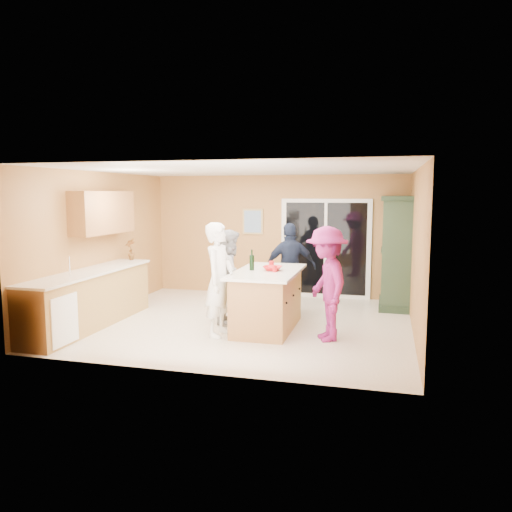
% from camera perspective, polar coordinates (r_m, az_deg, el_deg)
% --- Properties ---
extents(floor, '(5.50, 5.50, 0.00)m').
position_cam_1_polar(floor, '(8.67, -1.14, -7.61)').
color(floor, white).
rests_on(floor, ground).
extents(ceiling, '(5.50, 5.00, 0.10)m').
position_cam_1_polar(ceiling, '(8.39, -1.18, 9.82)').
color(ceiling, silver).
rests_on(ceiling, wall_back).
extents(wall_back, '(5.50, 0.10, 2.60)m').
position_cam_1_polar(wall_back, '(10.85, 2.47, 2.34)').
color(wall_back, tan).
rests_on(wall_back, ground).
extents(wall_front, '(5.50, 0.10, 2.60)m').
position_cam_1_polar(wall_front, '(6.09, -7.64, -1.50)').
color(wall_front, tan).
rests_on(wall_front, ground).
extents(wall_left, '(0.10, 5.00, 2.60)m').
position_cam_1_polar(wall_left, '(9.56, -17.23, 1.37)').
color(wall_left, tan).
rests_on(wall_left, ground).
extents(wall_right, '(0.10, 5.00, 2.60)m').
position_cam_1_polar(wall_right, '(8.12, 17.84, 0.38)').
color(wall_right, tan).
rests_on(wall_right, ground).
extents(left_cabinet_run, '(0.65, 3.05, 1.24)m').
position_cam_1_polar(left_cabinet_run, '(8.65, -19.01, -4.90)').
color(left_cabinet_run, '#A57E40').
rests_on(left_cabinet_run, floor).
extents(upper_cabinets, '(0.35, 1.60, 0.75)m').
position_cam_1_polar(upper_cabinets, '(9.26, -17.10, 4.77)').
color(upper_cabinets, '#A57E40').
rests_on(upper_cabinets, wall_left).
extents(sliding_door, '(1.90, 0.07, 2.10)m').
position_cam_1_polar(sliding_door, '(10.66, 7.95, 0.84)').
color(sliding_door, white).
rests_on(sliding_door, floor).
extents(framed_picture, '(0.46, 0.04, 0.56)m').
position_cam_1_polar(framed_picture, '(10.93, -0.37, 3.96)').
color(framed_picture, tan).
rests_on(framed_picture, wall_back).
extents(kitchen_island, '(1.01, 1.85, 0.97)m').
position_cam_1_polar(kitchen_island, '(8.18, 1.29, -5.23)').
color(kitchen_island, '#A57E40').
rests_on(kitchen_island, floor).
extents(green_hutch, '(0.62, 1.18, 2.16)m').
position_cam_1_polar(green_hutch, '(10.00, 15.75, 0.25)').
color(green_hutch, '#243A28').
rests_on(green_hutch, floor).
extents(woman_white, '(0.49, 0.69, 1.77)m').
position_cam_1_polar(woman_white, '(7.74, -4.22, -2.71)').
color(woman_white, white).
rests_on(woman_white, floor).
extents(woman_grey, '(0.74, 0.87, 1.60)m').
position_cam_1_polar(woman_grey, '(8.57, -2.92, -2.31)').
color(woman_grey, '#A6A5A8').
rests_on(woman_grey, floor).
extents(woman_navy, '(1.06, 0.77, 1.67)m').
position_cam_1_polar(woman_navy, '(9.27, 3.95, -1.38)').
color(woman_navy, '#192037').
rests_on(woman_navy, floor).
extents(woman_magenta, '(1.03, 1.28, 1.73)m').
position_cam_1_polar(woman_magenta, '(7.57, 8.08, -3.15)').
color(woman_magenta, '#891D64').
rests_on(woman_magenta, floor).
extents(serving_bowl, '(0.32, 0.32, 0.07)m').
position_cam_1_polar(serving_bowl, '(8.07, 1.90, -1.42)').
color(serving_bowl, red).
rests_on(serving_bowl, kitchen_island).
extents(tulip_vase, '(0.26, 0.22, 0.41)m').
position_cam_1_polar(tulip_vase, '(9.87, -14.11, 0.76)').
color(tulip_vase, '#B11911').
rests_on(tulip_vase, left_cabinet_run).
extents(tumbler_near, '(0.09, 0.09, 0.10)m').
position_cam_1_polar(tumbler_near, '(7.93, 2.15, -1.47)').
color(tumbler_near, red).
rests_on(tumbler_near, kitchen_island).
extents(tumbler_far, '(0.11, 0.11, 0.13)m').
position_cam_1_polar(tumbler_far, '(8.28, 1.77, -1.02)').
color(tumbler_far, red).
rests_on(tumbler_far, kitchen_island).
extents(wine_bottle, '(0.08, 0.08, 0.34)m').
position_cam_1_polar(wine_bottle, '(8.10, -0.48, -0.71)').
color(wine_bottle, black).
rests_on(wine_bottle, kitchen_island).
extents(white_plate, '(0.25, 0.25, 0.01)m').
position_cam_1_polar(white_plate, '(8.40, 2.03, -1.29)').
color(white_plate, white).
rests_on(white_plate, kitchen_island).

